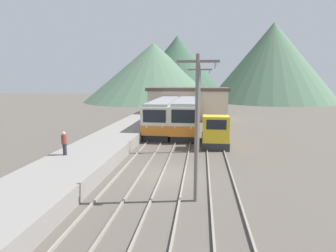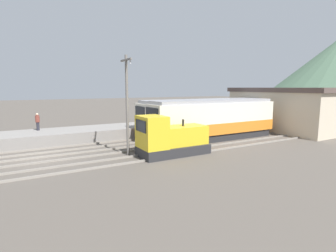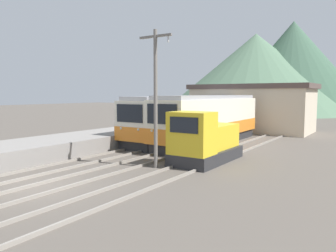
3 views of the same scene
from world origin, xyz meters
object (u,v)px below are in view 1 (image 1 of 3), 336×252
object	(u,v)px
shunting_locomotive	(215,133)
catenary_mast_mid	(199,106)
catenary_mast_near	(197,124)
commuter_train_center	(187,117)
commuter_train_left	(165,115)
person_on_platform	(64,142)

from	to	relation	value
shunting_locomotive	catenary_mast_mid	xyz separation A→B (m)	(-1.49, -2.74, 2.76)
catenary_mast_near	catenary_mast_mid	xyz separation A→B (m)	(0.00, 9.25, 0.00)
commuter_train_center	catenary_mast_near	size ratio (longest dim) A/B	1.84
commuter_train_left	catenary_mast_mid	distance (m)	11.39
shunting_locomotive	catenary_mast_mid	world-z (taller)	catenary_mast_mid
commuter_train_left	shunting_locomotive	xyz separation A→B (m)	(5.80, -7.57, -0.54)
commuter_train_left	catenary_mast_mid	size ratio (longest dim) A/B	2.05
commuter_train_center	person_on_platform	bearing A→B (deg)	-117.01
commuter_train_left	catenary_mast_near	world-z (taller)	catenary_mast_near
catenary_mast_mid	commuter_train_left	bearing A→B (deg)	112.67
commuter_train_center	catenary_mast_mid	distance (m)	9.71
catenary_mast_near	catenary_mast_mid	bearing A→B (deg)	90.00
commuter_train_center	commuter_train_left	bearing A→B (deg)	160.87
shunting_locomotive	commuter_train_center	bearing A→B (deg)	114.45
commuter_train_left	person_on_platform	world-z (taller)	commuter_train_left
catenary_mast_near	commuter_train_left	bearing A→B (deg)	102.42
commuter_train_center	person_on_platform	distance (m)	16.61
shunting_locomotive	person_on_platform	world-z (taller)	shunting_locomotive
catenary_mast_mid	person_on_platform	world-z (taller)	catenary_mast_mid
commuter_train_left	commuter_train_center	size ratio (longest dim) A/B	1.12
commuter_train_center	shunting_locomotive	distance (m)	7.27
commuter_train_center	shunting_locomotive	xyz separation A→B (m)	(3.00, -6.60, -0.57)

